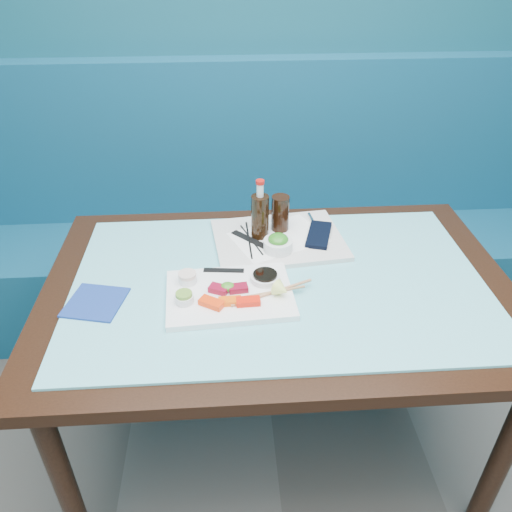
{
  "coord_description": "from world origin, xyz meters",
  "views": [
    {
      "loc": [
        -0.15,
        0.26,
        1.65
      ],
      "look_at": [
        -0.06,
        1.52,
        0.8
      ],
      "focal_mm": 35.0,
      "sensor_mm": 36.0,
      "label": 1
    }
  ],
  "objects": [
    {
      "name": "glass_top",
      "position": [
        0.0,
        1.45,
        0.75
      ],
      "size": [
        1.22,
        0.76,
        0.01
      ],
      "primitive_type": "cube",
      "color": "#6AC8D4",
      "rests_on": "dining_table"
    },
    {
      "name": "cola_bottle_cap",
      "position": [
        -0.04,
        1.68,
        0.97
      ],
      "size": [
        0.03,
        0.03,
        0.01
      ],
      "primitive_type": "cylinder",
      "rotation": [
        0.0,
        0.0,
        -0.02
      ],
      "color": "#BB110B",
      "rests_on": "cola_bottle_neck"
    },
    {
      "name": "seaweed_garnish",
      "position": [
        -0.15,
        1.39,
        0.79
      ],
      "size": [
        0.05,
        0.04,
        0.02
      ],
      "primitive_type": "ellipsoid",
      "rotation": [
        0.0,
        0.0,
        -0.09
      ],
      "color": "#3A831E",
      "rests_on": "sashimi_plate"
    },
    {
      "name": "tray_sleeve",
      "position": [
        -0.07,
        1.65,
        0.78
      ],
      "size": [
        0.13,
        0.13,
        0.0
      ],
      "primitive_type": "cube",
      "rotation": [
        0.0,
        0.0,
        0.77
      ],
      "color": "black",
      "rests_on": "serving_tray"
    },
    {
      "name": "soy_fill",
      "position": [
        -0.04,
        1.43,
        0.8
      ],
      "size": [
        0.09,
        0.09,
        0.01
      ],
      "primitive_type": "cylinder",
      "rotation": [
        0.0,
        0.0,
        -0.35
      ],
      "color": "black",
      "rests_on": "soy_dish"
    },
    {
      "name": "ramekin_wasabi",
      "position": [
        -0.27,
        1.34,
        0.79
      ],
      "size": [
        0.07,
        0.07,
        0.02
      ],
      "primitive_type": "cylinder",
      "rotation": [
        0.0,
        0.0,
        0.39
      ],
      "color": "white",
      "rests_on": "sashimi_plate"
    },
    {
      "name": "tuna_left",
      "position": [
        -0.18,
        1.38,
        0.78
      ],
      "size": [
        0.06,
        0.05,
        0.02
      ],
      "primitive_type": "cube",
      "rotation": [
        0.0,
        0.0,
        -0.43
      ],
      "color": "maroon",
      "rests_on": "sashimi_plate"
    },
    {
      "name": "sashimi_plate",
      "position": [
        -0.15,
        1.38,
        0.77
      ],
      "size": [
        0.37,
        0.28,
        0.02
      ],
      "primitive_type": "cube",
      "rotation": [
        0.0,
        0.0,
        0.06
      ],
      "color": "white",
      "rests_on": "glass_top"
    },
    {
      "name": "ramekin_ginger",
      "position": [
        -0.27,
        1.43,
        0.79
      ],
      "size": [
        0.07,
        0.07,
        0.02
      ],
      "primitive_type": "cylinder",
      "rotation": [
        0.0,
        0.0,
        -0.42
      ],
      "color": "white",
      "rests_on": "sashimi_plate"
    },
    {
      "name": "seaweed_bowl",
      "position": [
        0.01,
        1.59,
        0.79
      ],
      "size": [
        0.12,
        0.12,
        0.04
      ],
      "primitive_type": "cylinder",
      "rotation": [
        0.0,
        0.0,
        0.28
      ],
      "color": "white",
      "rests_on": "serving_tray"
    },
    {
      "name": "salmon_left",
      "position": [
        -0.2,
        1.32,
        0.78
      ],
      "size": [
        0.08,
        0.06,
        0.02
      ],
      "primitive_type": "cube",
      "rotation": [
        0.0,
        0.0,
        -0.56
      ],
      "color": "#FF390A",
      "rests_on": "sashimi_plate"
    },
    {
      "name": "wooden_chopstick_a",
      "position": [
        -0.04,
        1.36,
        0.78
      ],
      "size": [
        0.21,
        0.05,
        0.01
      ],
      "primitive_type": "cylinder",
      "rotation": [
        1.57,
        0.0,
        -1.36
      ],
      "color": "#A1724C",
      "rests_on": "sashimi_plate"
    },
    {
      "name": "fork",
      "position": [
        0.15,
        1.77,
        0.78
      ],
      "size": [
        0.02,
        0.08,
        0.01
      ],
      "primitive_type": "cylinder",
      "rotation": [
        1.57,
        0.0,
        0.1
      ],
      "color": "silver",
      "rests_on": "serving_tray"
    },
    {
      "name": "serving_tray",
      "position": [
        0.02,
        1.66,
        0.77
      ],
      "size": [
        0.45,
        0.36,
        0.02
      ],
      "primitive_type": "cube",
      "rotation": [
        0.0,
        0.0,
        0.11
      ],
      "color": "silver",
      "rests_on": "glass_top"
    },
    {
      "name": "tuna_right",
      "position": [
        -0.12,
        1.38,
        0.78
      ],
      "size": [
        0.06,
        0.04,
        0.02
      ],
      "primitive_type": "cube",
      "rotation": [
        0.0,
        0.0,
        0.11
      ],
      "color": "maroon",
      "rests_on": "sashimi_plate"
    },
    {
      "name": "salmon_right",
      "position": [
        -0.1,
        1.32,
        0.78
      ],
      "size": [
        0.07,
        0.03,
        0.02
      ],
      "primitive_type": "cube",
      "rotation": [
        0.0,
        0.0,
        0.05
      ],
      "color": "red",
      "rests_on": "sashimi_plate"
    },
    {
      "name": "dining_table",
      "position": [
        0.0,
        1.45,
        0.67
      ],
      "size": [
        1.4,
        0.9,
        0.75
      ],
      "color": "black",
      "rests_on": "ground"
    },
    {
      "name": "ginger_fill",
      "position": [
        -0.27,
        1.43,
        0.8
      ],
      "size": [
        0.06,
        0.06,
        0.01
      ],
      "primitive_type": "cylinder",
      "rotation": [
        0.0,
        0.0,
        0.07
      ],
      "color": "beige",
      "rests_on": "ramekin_ginger"
    },
    {
      "name": "navy_pouch",
      "position": [
        0.16,
        1.66,
        0.78
      ],
      "size": [
        0.11,
        0.18,
        0.01
      ],
      "primitive_type": "cube",
      "rotation": [
        0.0,
        0.0,
        -0.29
      ],
      "color": "black",
      "rests_on": "serving_tray"
    },
    {
      "name": "seaweed_salad",
      "position": [
        0.01,
        1.59,
        0.82
      ],
      "size": [
        0.08,
        0.08,
        0.03
      ],
      "primitive_type": "ellipsoid",
      "rotation": [
        0.0,
        0.0,
        0.19
      ],
      "color": "#2A7A1C",
      "rests_on": "seaweed_bowl"
    },
    {
      "name": "salmon_mid",
      "position": [
        -0.15,
        1.33,
        0.78
      ],
      "size": [
        0.06,
        0.03,
        0.02
      ],
      "primitive_type": "cube",
      "rotation": [
        0.0,
        0.0,
        0.04
      ],
      "color": "#FF590A",
      "rests_on": "sashimi_plate"
    },
    {
      "name": "chopstick_sleeve",
      "position": [
        -0.16,
        1.48,
        0.78
      ],
      "size": [
        0.12,
        0.03,
        0.0
      ],
      "primitive_type": "cube",
      "rotation": [
        0.0,
        0.0,
        -0.1
      ],
      "color": "black",
      "rests_on": "sashimi_plate"
    },
    {
      "name": "lemon_wedge",
      "position": [
        -0.0,
        1.35,
        0.8
      ],
      "size": [
        0.06,
        0.06,
        0.05
      ],
      "primitive_type": "cone",
      "rotation": [
        1.57,
        0.0,
        0.82
      ],
      "color": "#F4FE78",
      "rests_on": "sashimi_plate"
    },
    {
      "name": "black_chopstick_a",
      "position": [
        -0.08,
        1.65,
        0.78
      ],
      "size": [
        0.01,
        0.22,
        0.01
      ],
      "primitive_type": "cylinder",
      "rotation": [
        1.57,
        0.0,
        0.03
      ],
      "color": "black",
      "rests_on": "serving_tray"
    },
    {
      "name": "cola_bottle_body",
      "position": [
        -0.04,
        1.68,
        0.84
      ],
      "size": [
        0.07,
        0.07,
        0.17
      ],
      "primitive_type": "cylinder",
      "rotation": [
        0.0,
        0.0,
        -0.13
      ],
      "color": "black",
      "rests_on": "glass_top"
    },
    {
      "name": "cola_bottle_neck",
      "position": [
        -0.04,
        1.68,
        0.95
      ],
      "size": [
        0.03,
        0.03,
        0.04
      ],
      "primitive_type": "cylinder",
      "rotation": [
        0.0,
        0.0,
        0.41
      ],
      "color": "white",
      "rests_on": "cola_bottle_body"
    },
    {
      "name": "paper_placemat",
      "position": [
        0.02,
        1.66,
        0.77
      ],
      "size": [
        0.35,
        0.3,
        0.0
      ],
      "primitive_type": "cube",
      "rotation": [
        0.0,
        0.0,
        0.41
      ],
      "color": "white",
      "rests_on": "serving_tray"
    },
    {
      "name": "soy_dish",
      "position": [
        -0.04,
        1.43,
        0.78
      ],
      "size": [
        0.11,
        0.11,
        0.02
      ],
      "primitive_type": "cylinder",
      "rotation": [
        0.0,
        0.0,
        0.27
      ],
      "color": "white",
      "rests_on": "sashimi_plate"
    },
    {
      "name": "booth_bench",
      "position": [
        0.0,
        2.29,
        0.37
      ],
      "size": [
        3.0,
        0.56,
        1.17
      ],
      "color": "navy",
      "rests_on": "ground"
    },
    {
      "name": "wasabi_fill",
      "position": [
        -0.27,
        1.34,
        0.8
      ],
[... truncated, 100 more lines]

